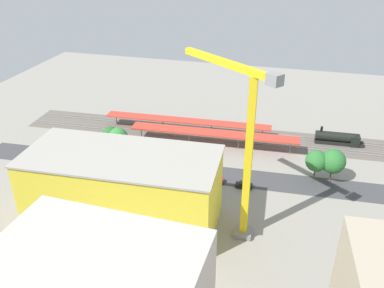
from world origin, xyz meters
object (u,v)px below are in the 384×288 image
Objects in this scene: box_truck_1 at (179,185)px; street_tree_1 at (333,161)px; locomotive at (339,139)px; street_tree_3 at (111,135)px; tower_crane at (243,143)px; street_tree_2 at (316,161)px; construction_building at (123,189)px; street_tree_4 at (119,138)px; platform_canopy_near at (214,133)px; box_truck_0 at (122,179)px; parked_car_0 at (244,185)px; parked_car_3 at (158,172)px; platform_canopy_far at (187,121)px; traffic_light at (116,156)px; parked_car_2 at (187,175)px; parked_car_1 at (215,180)px; parked_car_4 at (131,168)px; street_tree_0 at (118,137)px.

box_truck_1 is 1.12× the size of street_tree_1.
locomotive is 67.01m from street_tree_3.
tower_crane is 33.35m from street_tree_2.
construction_building is 31.93m from street_tree_4.
platform_canopy_near is 31.60m from box_truck_0.
street_tree_1 is 60.45m from street_tree_3.
parked_car_0 is 30.98m from construction_building.
parked_car_3 is at bearing 61.67° from platform_canopy_near.
street_tree_1 is (-20.67, -8.93, 4.85)m from parked_car_0.
street_tree_1 is (-32.69, 10.74, 1.27)m from platform_canopy_near.
platform_canopy_far reaches higher than parked_car_3.
box_truck_0 is at bearing 17.58° from street_tree_2.
traffic_light is (11.06, 0.69, 3.65)m from parked_car_3.
parked_car_2 is 24.07m from street_tree_4.
parked_car_1 is at bearing -63.83° from tower_crane.
street_tree_3 reaches higher than parked_car_4.
street_tree_0 reaches higher than traffic_light.
parked_car_1 is at bearing -3.70° from parked_car_0.
platform_canopy_near is 3.53× the size of locomotive.
locomotive is at bearing -159.71° from street_tree_0.
parked_car_1 is 15.23m from parked_car_3.
traffic_light is at bearing 67.74° from platform_canopy_far.
street_tree_1 reaches higher than parked_car_2.
tower_crane is (-13.14, 36.39, 16.72)m from platform_canopy_near.
parked_car_0 is 26.33m from tower_crane.
tower_crane reaches higher than street_tree_4.
platform_canopy_far is at bearing -102.57° from box_truck_0.
street_tree_0 is at bearing 104.62° from street_tree_4.
parked_car_4 is 11.30m from street_tree_0.
platform_canopy_near is 7.42× the size of traffic_light.
parked_car_0 is 38.35m from street_tree_4.
tower_crane reaches higher than parked_car_3.
street_tree_4 is at bearing -20.70° from parked_car_2.
platform_canopy_near is 6.06× the size of street_tree_2.
street_tree_3 is (24.72, -14.91, 3.16)m from box_truck_1.
parked_car_2 is at bearing 12.76° from street_tree_1.
parked_car_2 is 0.12× the size of construction_building.
parked_car_3 is 0.53× the size of street_tree_0.
platform_canopy_near reaches higher than parked_car_4.
street_tree_4 is (38.15, -26.04, -16.66)m from tower_crane.
street_tree_3 is (9.83, -9.20, 4.16)m from parked_car_4.
parked_car_4 is at bearing -21.01° from box_truck_1.
street_tree_0 is (21.94, -7.20, 4.63)m from parked_car_2.
parked_car_3 is 7.39m from parked_car_4.
platform_canopy_far is 11.83× the size of parked_car_1.
traffic_light reaches higher than parked_car_1.
street_tree_2 reaches higher than parked_car_2.
platform_canopy_near is at bearing -157.52° from street_tree_4.
parked_car_1 is at bearing 103.74° from platform_canopy_near.
locomotive is 68.68m from construction_building.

